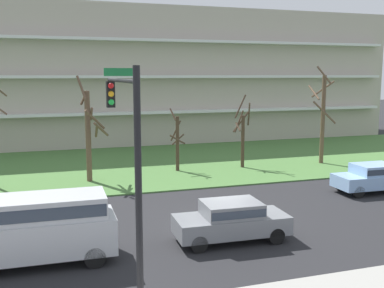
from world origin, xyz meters
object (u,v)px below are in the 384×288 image
tree_far_right (323,115)px  van_silver_center_right (37,225)px  tree_center (177,142)px  sedan_blue_near_left (374,177)px  tree_left (89,132)px  tree_right (242,135)px  sedan_gray_center_left (231,219)px  traffic_signal_mast (126,142)px

tree_far_right → van_silver_center_right: 22.96m
tree_center → sedan_blue_near_left: size_ratio=0.95×
tree_far_right → sedan_blue_near_left: bearing=-102.9°
tree_left → sedan_blue_near_left: size_ratio=1.43×
tree_right → tree_left: bearing=-173.6°
tree_center → tree_right: (4.62, -0.18, 0.32)m
tree_far_right → sedan_blue_near_left: tree_far_right is taller
tree_center → sedan_gray_center_left: (-1.53, -12.95, -1.15)m
tree_right → traffic_signal_mast: traffic_signal_mast is taller
tree_left → traffic_signal_mast: size_ratio=0.96×
sedan_blue_near_left → traffic_signal_mast: (-14.86, -7.43, 3.65)m
tree_left → sedan_gray_center_left: 12.56m
tree_left → van_silver_center_right: (-2.85, -11.60, -1.66)m
tree_left → van_silver_center_right: 12.06m
van_silver_center_right → traffic_signal_mast: traffic_signal_mast is taller
tree_far_right → sedan_blue_near_left: (-1.79, -7.81, -2.68)m
traffic_signal_mast → tree_left: bearing=89.1°
sedan_gray_center_left → traffic_signal_mast: size_ratio=0.67×
sedan_blue_near_left → sedan_gray_center_left: 11.30m
tree_far_right → traffic_signal_mast: 22.59m
tree_right → tree_far_right: bearing=-4.3°
tree_center → traffic_signal_mast: traffic_signal_mast is taller
sedan_blue_near_left → tree_center: bearing=-42.1°
tree_right → sedan_gray_center_left: size_ratio=1.14×
tree_left → van_silver_center_right: size_ratio=1.22×
tree_right → sedan_blue_near_left: 9.39m
tree_far_right → sedan_gray_center_left: size_ratio=1.58×
tree_right → sedan_gray_center_left: tree_right is taller
tree_center → sedan_blue_near_left: 12.28m
van_silver_center_right → tree_left: bearing=77.2°
tree_center → tree_right: bearing=-2.3°
sedan_blue_near_left → traffic_signal_mast: size_ratio=0.67×
traffic_signal_mast → sedan_gray_center_left: bearing=33.0°
sedan_gray_center_left → tree_right: bearing=66.3°
tree_center → van_silver_center_right: tree_center is taller
tree_far_right → traffic_signal_mast: size_ratio=1.06×
tree_far_right → van_silver_center_right: tree_far_right is taller
tree_center → traffic_signal_mast: bearing=-110.8°
van_silver_center_right → traffic_signal_mast: 5.02m
tree_left → traffic_signal_mast: (-0.23, -14.53, 1.47)m
tree_center → tree_far_right: 10.75m
tree_center → sedan_gray_center_left: size_ratio=0.95×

